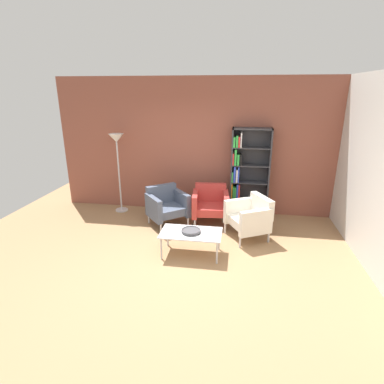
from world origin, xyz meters
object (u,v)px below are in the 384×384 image
Objects in this scene: coffee_table_low at (191,234)px; floor_lamp_torchiere at (117,147)px; decorative_bowl at (191,230)px; armchair_near_window at (210,204)px; armchair_spare_guest at (166,205)px; armchair_corner_red at (250,216)px; bookshelf_tall at (246,175)px.

floor_lamp_torchiere reaches higher than coffee_table_low.
decorative_bowl is 0.41× the size of armchair_near_window.
decorative_bowl is 0.34× the size of armchair_spare_guest.
floor_lamp_torchiere reaches higher than armchair_spare_guest.
floor_lamp_torchiere reaches higher than decorative_bowl.
armchair_spare_guest is at bearing 121.26° from decorative_bowl.
armchair_near_window is at bearing 82.19° from decorative_bowl.
armchair_near_window reaches higher than decorative_bowl.
coffee_table_low is at bearing -97.13° from decorative_bowl.
armchair_spare_guest and armchair_corner_red have the same top height.
decorative_bowl reaches higher than coffee_table_low.
coffee_table_low is 1.08× the size of armchair_corner_red.
bookshelf_tall is 2.05× the size of armchair_corner_red.
bookshelf_tall reaches higher than floor_lamp_torchiere.
armchair_corner_red is at bearing -84.39° from bookshelf_tall.
decorative_bowl is at bearing -103.26° from armchair_near_window.
armchair_spare_guest is (-1.56, -0.72, -0.51)m from bookshelf_tall.
bookshelf_tall reaches higher than armchair_spare_guest.
armchair_spare_guest is at bearing -130.08° from armchair_corner_red.
coffee_table_low is 2.76m from floor_lamp_torchiere.
bookshelf_tall is 1.18m from armchair_corner_red.
bookshelf_tall is 2.00× the size of armchair_spare_guest.
bookshelf_tall is at bearing 156.99° from armchair_corner_red.
floor_lamp_torchiere is at bearing 164.92° from armchair_near_window.
decorative_bowl is at bearing -98.48° from armchair_spare_guest.
coffee_table_low is at bearing -103.26° from armchair_near_window.
decorative_bowl is at bearing -42.08° from floor_lamp_torchiere.
armchair_corner_red is (0.97, 0.79, -0.02)m from decorative_bowl.
bookshelf_tall is 2.12m from coffee_table_low.
decorative_bowl is at bearing 82.87° from coffee_table_low.
armchair_corner_red is (0.97, 0.79, 0.05)m from coffee_table_low.
decorative_bowl is at bearing -79.48° from armchair_corner_red.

